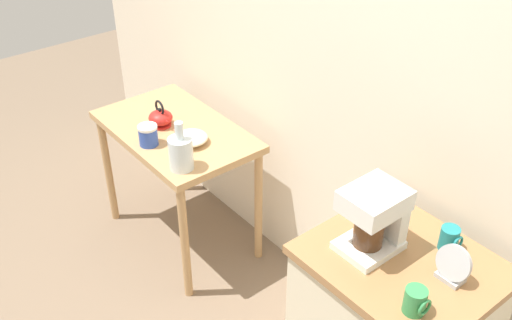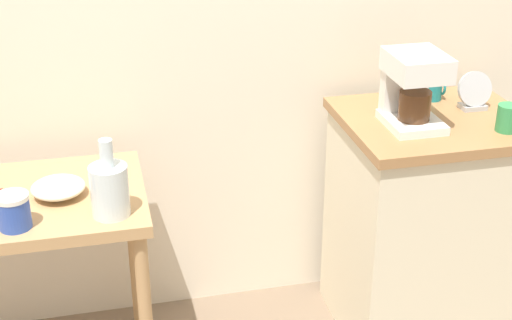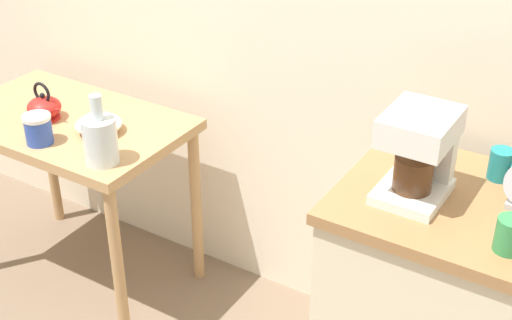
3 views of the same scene
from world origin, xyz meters
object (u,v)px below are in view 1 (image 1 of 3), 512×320
bowl_stoneware (191,138)px  canister_enamel (148,135)px  table_clock (453,266)px  mug_tall_green (416,301)px  coffee_maker (376,216)px  mug_dark_teal (450,239)px  teakettle (161,118)px  glass_carafe_vase (181,152)px

bowl_stoneware → canister_enamel: 0.21m
table_clock → mug_tall_green: bearing=-85.9°
canister_enamel → coffee_maker: (1.32, 0.19, 0.22)m
mug_dark_teal → mug_tall_green: size_ratio=1.00×
canister_enamel → table_clock: table_clock is taller
coffee_maker → mug_dark_teal: 0.29m
canister_enamel → mug_tall_green: bearing=1.9°
teakettle → canister_enamel: (0.12, -0.15, 0.01)m
bowl_stoneware → canister_enamel: bearing=-125.5°
glass_carafe_vase → mug_dark_teal: glass_carafe_vase is taller
bowl_stoneware → mug_dark_teal: (1.38, 0.22, 0.15)m
coffee_maker → mug_dark_teal: coffee_maker is taller
bowl_stoneware → coffee_maker: bearing=0.6°
coffee_maker → glass_carafe_vase: bearing=-170.7°
teakettle → coffee_maker: bearing=1.5°
mug_dark_teal → mug_tall_green: same height
bowl_stoneware → coffee_maker: (1.20, 0.01, 0.24)m
glass_carafe_vase → mug_dark_teal: (1.22, 0.37, 0.09)m
bowl_stoneware → mug_tall_green: bearing=-4.6°
bowl_stoneware → glass_carafe_vase: bearing=-44.9°
canister_enamel → coffee_maker: size_ratio=0.42×
mug_tall_green → table_clock: table_clock is taller
mug_dark_teal → mug_tall_green: bearing=-71.1°
canister_enamel → mug_dark_teal: 1.56m
mug_dark_teal → canister_enamel: bearing=-165.5°
coffee_maker → mug_dark_teal: bearing=47.9°
bowl_stoneware → teakettle: size_ratio=1.10×
bowl_stoneware → table_clock: table_clock is taller
canister_enamel → mug_tall_green: mug_tall_green is taller
coffee_maker → teakettle: bearing=-178.5°
teakettle → mug_dark_teal: mug_dark_teal is taller
glass_carafe_vase → mug_tall_green: 1.34m
mug_tall_green → table_clock: 0.21m
mug_dark_teal → mug_tall_green: (0.12, -0.34, 0.00)m
coffee_maker → canister_enamel: bearing=-172.0°
mug_dark_teal → table_clock: size_ratio=0.67×
glass_carafe_vase → table_clock: bearing=10.7°
bowl_stoneware → table_clock: (1.48, 0.09, 0.16)m
canister_enamel → mug_tall_green: (1.62, 0.05, 0.13)m
glass_carafe_vase → mug_dark_teal: size_ratio=2.68×
teakettle → coffee_maker: (1.44, 0.04, 0.23)m
bowl_stoneware → mug_tall_green: mug_tall_green is taller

